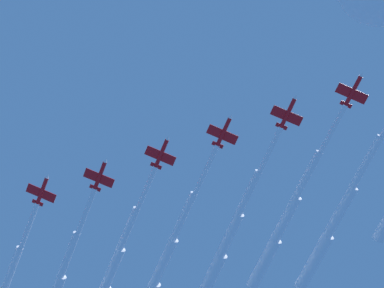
# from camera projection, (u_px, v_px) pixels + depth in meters

# --- Properties ---
(jet_port_inner) EXTENTS (75.49, 22.61, 3.83)m
(jet_port_inner) POSITION_uv_depth(u_px,v_px,m) (337.00, 218.00, 191.67)
(jet_port_inner) COLOR red
(jet_starboard_inner) EXTENTS (68.53, 21.02, 3.87)m
(jet_starboard_inner) POSITION_uv_depth(u_px,v_px,m) (284.00, 223.00, 191.94)
(jet_starboard_inner) COLOR red
(jet_port_mid) EXTENTS (66.34, 19.52, 3.88)m
(jet_port_mid) POSITION_uv_depth(u_px,v_px,m) (228.00, 239.00, 193.17)
(jet_port_mid) COLOR red
(jet_starboard_mid) EXTENTS (73.31, 22.05, 3.88)m
(jet_starboard_mid) POSITION_uv_depth(u_px,v_px,m) (162.00, 267.00, 198.35)
(jet_starboard_mid) COLOR red
(jet_port_outer) EXTENTS (66.13, 19.94, 3.88)m
(jet_port_outer) POSITION_uv_depth(u_px,v_px,m) (112.00, 272.00, 198.34)
(jet_port_outer) COLOR red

